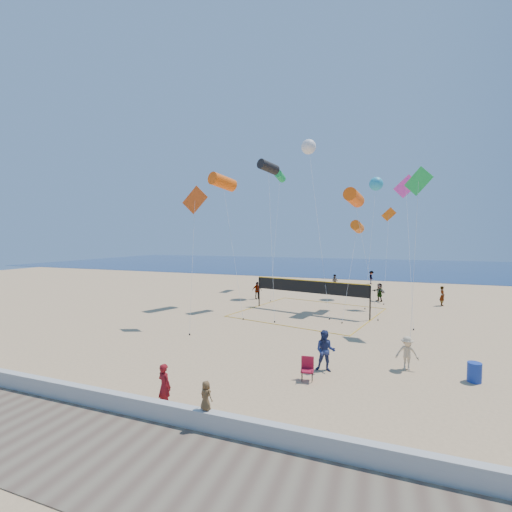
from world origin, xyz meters
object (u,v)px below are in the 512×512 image
(camp_chair, at_px, (307,367))
(trash_barrel, at_px, (474,372))
(woman, at_px, (164,386))
(volleyball_net, at_px, (309,290))

(camp_chair, distance_m, trash_barrel, 6.70)
(woman, bearing_deg, volleyball_net, -78.29)
(camp_chair, relative_size, trash_barrel, 1.34)
(woman, bearing_deg, camp_chair, -118.28)
(camp_chair, xyz_separation_m, volleyball_net, (-2.47, 12.58, 1.21))
(trash_barrel, bearing_deg, volleyball_net, 130.22)
(woman, distance_m, camp_chair, 5.70)
(woman, bearing_deg, trash_barrel, -132.19)
(woman, xyz_separation_m, trash_barrel, (10.41, 6.15, -0.38))
(woman, xyz_separation_m, volleyball_net, (1.60, 16.57, 0.97))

